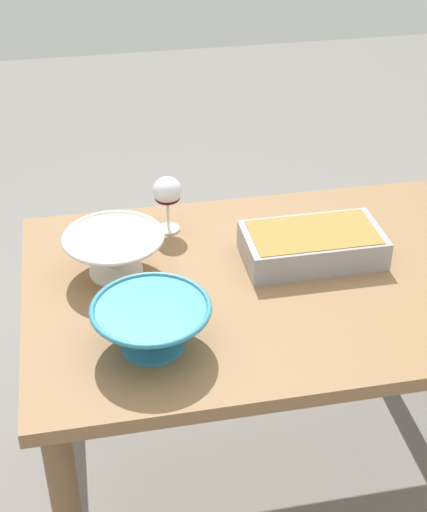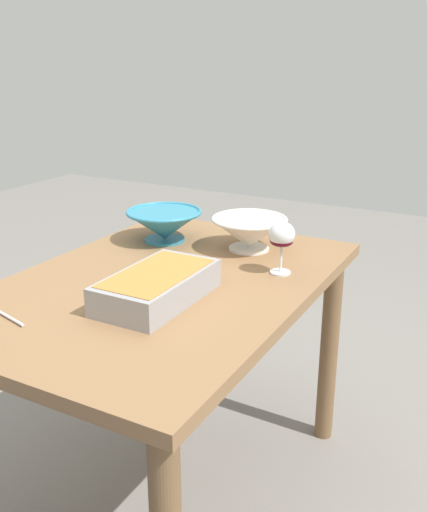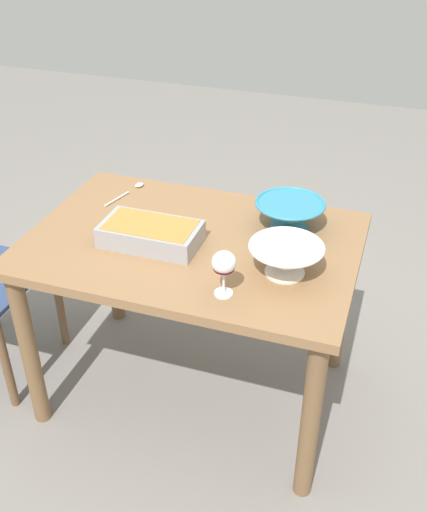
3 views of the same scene
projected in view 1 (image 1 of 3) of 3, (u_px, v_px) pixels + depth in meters
ground_plane at (259, 482)px, 2.28m from camera, size 8.00×8.00×0.00m
dining_table at (267, 315)px, 1.93m from camera, size 1.20×0.82×0.75m
wine_glass at (167, 194)px, 2.00m from camera, size 0.08×0.08×0.16m
casserole_dish at (312, 244)px, 1.92m from camera, size 0.35×0.19×0.08m
mixing_bowl at (152, 324)px, 1.62m from camera, size 0.26×0.26×0.11m
small_bowl at (115, 252)px, 1.86m from camera, size 0.25×0.25×0.11m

